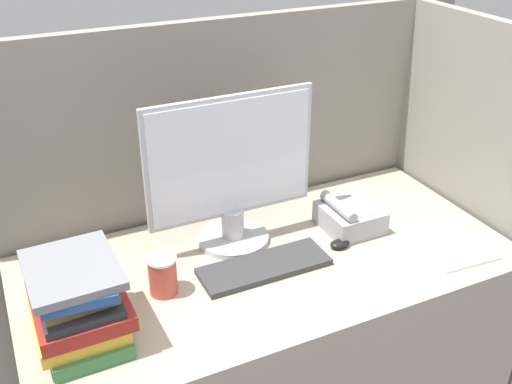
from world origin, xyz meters
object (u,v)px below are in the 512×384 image
object	(u,v)px
keyboard	(264,267)
desk_telephone	(349,217)
coffee_cup	(163,275)
mouse	(340,244)
monitor	(231,177)
book_stack	(78,304)

from	to	relation	value
keyboard	desk_telephone	size ratio (longest dim) A/B	2.10
keyboard	coffee_cup	xyz separation A→B (m)	(-0.31, 0.03, 0.05)
mouse	desk_telephone	distance (m)	0.13
monitor	desk_telephone	distance (m)	0.45
desk_telephone	monitor	bearing A→B (deg)	165.78
keyboard	coffee_cup	bearing A→B (deg)	175.40
monitor	keyboard	bearing A→B (deg)	-83.51
book_stack	desk_telephone	world-z (taller)	book_stack
monitor	desk_telephone	bearing A→B (deg)	-14.22
coffee_cup	desk_telephone	xyz separation A→B (m)	(0.69, 0.07, -0.02)
mouse	desk_telephone	size ratio (longest dim) A/B	0.36
keyboard	mouse	world-z (taller)	mouse
book_stack	coffee_cup	bearing A→B (deg)	19.86
coffee_cup	book_stack	distance (m)	0.27
monitor	keyboard	size ratio (longest dim) A/B	1.36
book_stack	monitor	bearing A→B (deg)	25.50
keyboard	book_stack	world-z (taller)	book_stack
mouse	desk_telephone	bearing A→B (deg)	44.28
keyboard	mouse	xyz separation A→B (m)	(0.28, 0.00, 0.00)
keyboard	mouse	distance (m)	0.28
monitor	coffee_cup	xyz separation A→B (m)	(-0.29, -0.17, -0.18)
keyboard	coffee_cup	size ratio (longest dim) A/B	3.37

